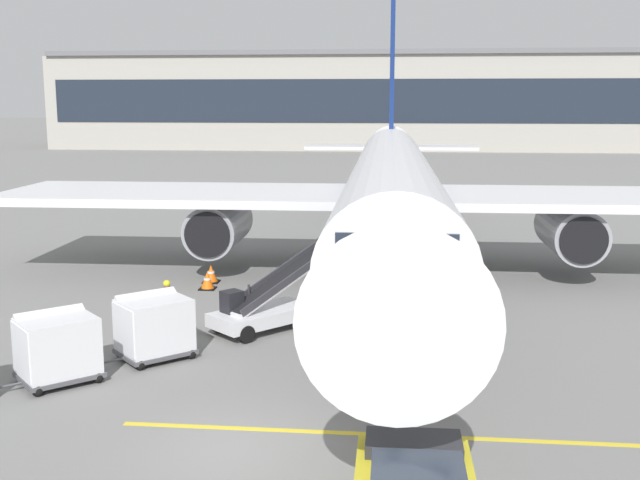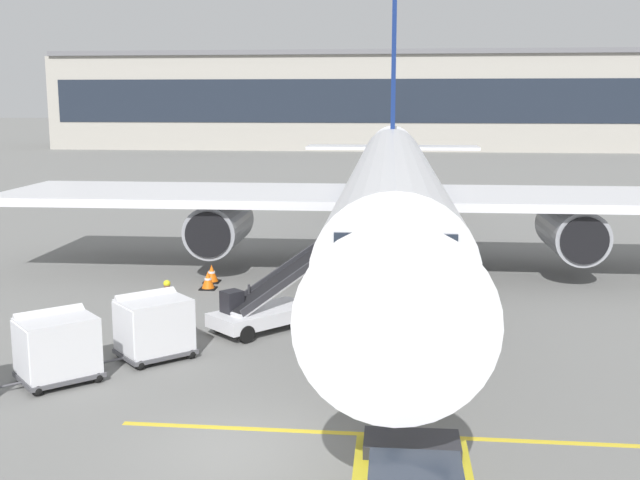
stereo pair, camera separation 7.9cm
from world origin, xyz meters
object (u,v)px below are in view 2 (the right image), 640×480
(baggage_cart_lead, at_px, (153,325))
(ground_crew_by_carts, at_px, (168,303))
(ground_crew_by_loader, at_px, (123,324))
(baggage_cart_second, at_px, (57,346))
(safety_cone_wingtip, at_px, (208,281))
(belt_loader, at_px, (268,304))
(safety_cone_engine_keepout, at_px, (212,274))
(parked_airplane, at_px, (393,186))

(baggage_cart_lead, bearing_deg, ground_crew_by_carts, 97.83)
(ground_crew_by_loader, bearing_deg, ground_crew_by_carts, 77.74)
(baggage_cart_second, bearing_deg, baggage_cart_lead, 47.91)
(ground_crew_by_loader, height_order, safety_cone_wingtip, ground_crew_by_loader)
(belt_loader, bearing_deg, ground_crew_by_carts, -166.62)
(belt_loader, xyz_separation_m, safety_cone_engine_keepout, (-3.46, 6.29, -0.49))
(baggage_cart_lead, height_order, ground_crew_by_carts, baggage_cart_lead)
(baggage_cart_lead, bearing_deg, safety_cone_wingtip, 93.47)
(baggage_cart_lead, relative_size, baggage_cart_second, 1.00)
(safety_cone_engine_keepout, bearing_deg, safety_cone_wingtip, -83.36)
(parked_airplane, bearing_deg, belt_loader, -113.03)
(baggage_cart_second, xyz_separation_m, safety_cone_wingtip, (1.45, 10.56, -0.65))
(belt_loader, bearing_deg, safety_cone_engine_keepout, 118.84)
(safety_cone_engine_keepout, xyz_separation_m, safety_cone_wingtip, (0.14, -1.17, -0.01))
(baggage_cart_second, relative_size, ground_crew_by_loader, 1.46)
(safety_cone_engine_keepout, bearing_deg, belt_loader, -61.16)
(parked_airplane, relative_size, ground_crew_by_loader, 25.10)
(parked_airplane, distance_m, belt_loader, 10.42)
(baggage_cart_lead, height_order, ground_crew_by_loader, baggage_cart_lead)
(baggage_cart_lead, bearing_deg, belt_loader, 49.21)
(baggage_cart_second, bearing_deg, safety_cone_wingtip, 82.20)
(baggage_cart_lead, relative_size, ground_crew_by_carts, 1.46)
(ground_crew_by_carts, bearing_deg, belt_loader, 13.38)
(baggage_cart_second, bearing_deg, parked_airplane, 59.31)
(parked_airplane, xyz_separation_m, ground_crew_by_loader, (-7.63, -12.50, -2.76))
(ground_crew_by_carts, xyz_separation_m, safety_cone_wingtip, (-0.16, 5.88, -0.65))
(belt_loader, height_order, baggage_cart_second, belt_loader)
(safety_cone_wingtip, bearing_deg, baggage_cart_second, -97.80)
(belt_loader, distance_m, safety_cone_engine_keepout, 7.20)
(baggage_cart_lead, xyz_separation_m, ground_crew_by_loader, (-0.90, -0.03, -0.00))
(baggage_cart_lead, relative_size, ground_crew_by_loader, 1.46)
(baggage_cart_lead, xyz_separation_m, baggage_cart_second, (-1.96, -2.17, 0.00))
(ground_crew_by_carts, relative_size, safety_cone_engine_keepout, 2.35)
(belt_loader, distance_m, baggage_cart_lead, 4.32)
(parked_airplane, xyz_separation_m, belt_loader, (-3.91, -9.20, -2.91))
(ground_crew_by_carts, xyz_separation_m, safety_cone_engine_keepout, (-0.30, 7.04, -0.64))
(safety_cone_engine_keepout, bearing_deg, ground_crew_by_loader, -91.51)
(belt_loader, height_order, ground_crew_by_loader, belt_loader)
(ground_crew_by_loader, bearing_deg, parked_airplane, 58.60)
(baggage_cart_lead, bearing_deg, baggage_cart_second, -132.09)
(ground_crew_by_loader, bearing_deg, safety_cone_wingtip, 87.36)
(baggage_cart_lead, height_order, safety_cone_wingtip, baggage_cart_lead)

